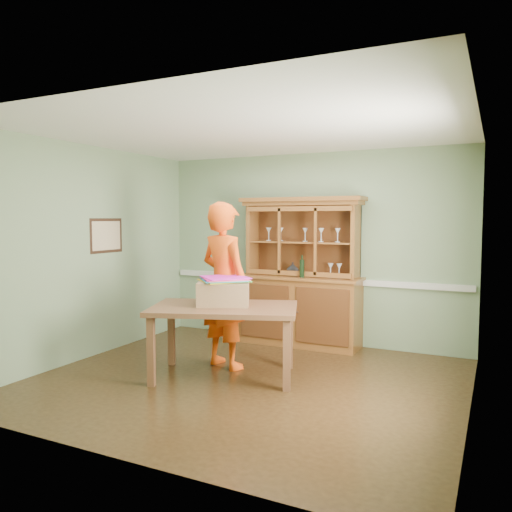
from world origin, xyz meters
The scene contains 14 objects.
floor centered at (0.00, 0.00, 0.00)m, with size 4.50×4.50×0.00m, color #452D16.
ceiling centered at (0.00, 0.00, 2.70)m, with size 4.50×4.50×0.00m, color white.
wall_back centered at (0.00, 2.00, 1.35)m, with size 4.50×4.50×0.00m, color gray.
wall_left centered at (-2.25, 0.00, 1.35)m, with size 4.00×4.00×0.00m, color gray.
wall_right centered at (2.25, 0.00, 1.35)m, with size 4.00×4.00×0.00m, color gray.
wall_front centered at (0.00, -2.00, 1.35)m, with size 4.50×4.50×0.00m, color gray.
chair_rail centered at (0.00, 1.98, 0.90)m, with size 4.41×0.05×0.08m, color silver.
framed_map centered at (-2.23, 0.30, 1.55)m, with size 0.03×0.60×0.46m.
window_panel centered at (2.23, -0.30, 1.50)m, with size 0.03×0.96×1.36m.
china_hutch centered at (-0.05, 1.77, 0.73)m, with size 1.76×0.58×2.07m.
dining_table centered at (-0.29, 0.02, 0.71)m, with size 1.84×1.45×0.80m.
cardboard_box centered at (-0.34, 0.10, 0.93)m, with size 0.57×0.45×0.26m, color #926D4B.
kite_stack centered at (-0.35, 0.12, 1.09)m, with size 0.66×0.66×0.05m.
person centered at (-0.48, 0.37, 0.99)m, with size 0.72×0.47×1.97m, color #F5500F.
Camera 1 is at (2.44, -4.76, 1.78)m, focal length 35.00 mm.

